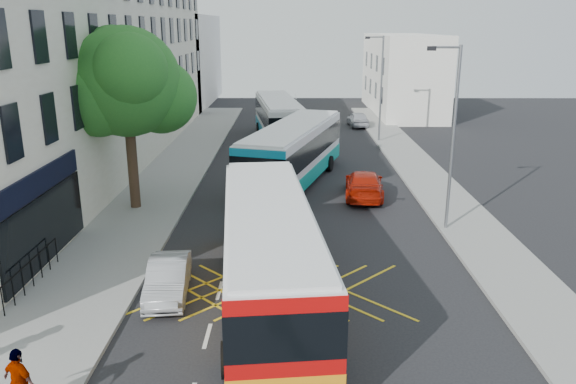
{
  "coord_description": "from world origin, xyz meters",
  "views": [
    {
      "loc": [
        -0.72,
        -11.83,
        8.93
      ],
      "look_at": [
        -0.82,
        10.72,
        2.2
      ],
      "focal_mm": 35.0,
      "sensor_mm": 36.0,
      "label": 1
    }
  ],
  "objects_px": {
    "street_tree": "(126,83)",
    "distant_car_silver": "(358,119)",
    "lamp_near": "(451,130)",
    "lamp_far": "(380,83)",
    "bus_near": "(269,253)",
    "parked_car_silver": "(168,278)",
    "pedestrian_far": "(20,382)",
    "red_hatchback": "(364,184)",
    "distant_car_grey": "(287,110)",
    "bus_far": "(279,119)",
    "bus_mid": "(293,153)"
  },
  "relations": [
    {
      "from": "street_tree",
      "to": "distant_car_silver",
      "type": "xyz_separation_m",
      "value": [
        13.95,
        24.17,
        -5.61
      ]
    },
    {
      "from": "street_tree",
      "to": "lamp_near",
      "type": "distance_m",
      "value": 15.1
    },
    {
      "from": "lamp_far",
      "to": "bus_near",
      "type": "relative_size",
      "value": 0.65
    },
    {
      "from": "bus_near",
      "to": "parked_car_silver",
      "type": "height_order",
      "value": "bus_near"
    },
    {
      "from": "lamp_far",
      "to": "pedestrian_far",
      "type": "relative_size",
      "value": 4.75
    },
    {
      "from": "parked_car_silver",
      "to": "red_hatchback",
      "type": "xyz_separation_m",
      "value": [
        8.15,
        11.54,
        0.09
      ]
    },
    {
      "from": "lamp_far",
      "to": "distant_car_grey",
      "type": "xyz_separation_m",
      "value": [
        -7.3,
        12.57,
        -3.88
      ]
    },
    {
      "from": "lamp_near",
      "to": "parked_car_silver",
      "type": "relative_size",
      "value": 2.12
    },
    {
      "from": "distant_car_grey",
      "to": "parked_car_silver",
      "type": "bearing_deg",
      "value": -98.46
    },
    {
      "from": "distant_car_silver",
      "to": "pedestrian_far",
      "type": "height_order",
      "value": "pedestrian_far"
    },
    {
      "from": "lamp_far",
      "to": "street_tree",
      "type": "bearing_deg",
      "value": -130.81
    },
    {
      "from": "lamp_far",
      "to": "parked_car_silver",
      "type": "bearing_deg",
      "value": -112.85
    },
    {
      "from": "red_hatchback",
      "to": "distant_car_grey",
      "type": "height_order",
      "value": "distant_car_grey"
    },
    {
      "from": "parked_car_silver",
      "to": "pedestrian_far",
      "type": "distance_m",
      "value": 6.67
    },
    {
      "from": "parked_car_silver",
      "to": "distant_car_grey",
      "type": "distance_m",
      "value": 39.09
    },
    {
      "from": "bus_near",
      "to": "red_hatchback",
      "type": "bearing_deg",
      "value": 62.97
    },
    {
      "from": "parked_car_silver",
      "to": "distant_car_grey",
      "type": "bearing_deg",
      "value": 79.07
    },
    {
      "from": "parked_car_silver",
      "to": "pedestrian_far",
      "type": "bearing_deg",
      "value": -113.74
    },
    {
      "from": "distant_car_grey",
      "to": "distant_car_silver",
      "type": "height_order",
      "value": "distant_car_grey"
    },
    {
      "from": "bus_near",
      "to": "street_tree",
      "type": "bearing_deg",
      "value": 120.0
    },
    {
      "from": "street_tree",
      "to": "bus_far",
      "type": "xyz_separation_m",
      "value": [
        6.86,
        17.5,
        -4.53
      ]
    },
    {
      "from": "lamp_near",
      "to": "pedestrian_far",
      "type": "relative_size",
      "value": 4.75
    },
    {
      "from": "parked_car_silver",
      "to": "lamp_far",
      "type": "bearing_deg",
      "value": 61.8
    },
    {
      "from": "bus_far",
      "to": "red_hatchback",
      "type": "xyz_separation_m",
      "value": [
        4.9,
        -15.26,
        -1.06
      ]
    },
    {
      "from": "street_tree",
      "to": "red_hatchback",
      "type": "distance_m",
      "value": 13.21
    },
    {
      "from": "lamp_far",
      "to": "parked_car_silver",
      "type": "height_order",
      "value": "lamp_far"
    },
    {
      "from": "bus_mid",
      "to": "pedestrian_far",
      "type": "bearing_deg",
      "value": -90.69
    },
    {
      "from": "lamp_near",
      "to": "distant_car_grey",
      "type": "height_order",
      "value": "lamp_near"
    },
    {
      "from": "pedestrian_far",
      "to": "bus_near",
      "type": "bearing_deg",
      "value": -106.68
    },
    {
      "from": "bus_mid",
      "to": "bus_far",
      "type": "distance_m",
      "value": 12.61
    },
    {
      "from": "street_tree",
      "to": "bus_mid",
      "type": "relative_size",
      "value": 0.7
    },
    {
      "from": "bus_near",
      "to": "distant_car_silver",
      "type": "xyz_separation_m",
      "value": [
        6.87,
        33.98,
        -1.12
      ]
    },
    {
      "from": "bus_far",
      "to": "pedestrian_far",
      "type": "bearing_deg",
      "value": -107.01
    },
    {
      "from": "red_hatchback",
      "to": "lamp_far",
      "type": "bearing_deg",
      "value": -95.5
    },
    {
      "from": "bus_far",
      "to": "distant_car_grey",
      "type": "bearing_deg",
      "value": 79.56
    },
    {
      "from": "lamp_near",
      "to": "bus_mid",
      "type": "relative_size",
      "value": 0.63
    },
    {
      "from": "lamp_far",
      "to": "distant_car_silver",
      "type": "relative_size",
      "value": 2.01
    },
    {
      "from": "bus_far",
      "to": "parked_car_silver",
      "type": "xyz_separation_m",
      "value": [
        -3.25,
        -26.81,
        -1.14
      ]
    },
    {
      "from": "street_tree",
      "to": "bus_far",
      "type": "distance_m",
      "value": 19.34
    },
    {
      "from": "distant_car_silver",
      "to": "pedestrian_far",
      "type": "distance_m",
      "value": 41.69
    },
    {
      "from": "bus_far",
      "to": "red_hatchback",
      "type": "relative_size",
      "value": 2.49
    },
    {
      "from": "lamp_near",
      "to": "pedestrian_far",
      "type": "xyz_separation_m",
      "value": [
        -13.2,
        -12.65,
        -3.62
      ]
    },
    {
      "from": "bus_mid",
      "to": "distant_car_silver",
      "type": "xyz_separation_m",
      "value": [
        5.98,
        19.22,
        -1.15
      ]
    },
    {
      "from": "lamp_near",
      "to": "bus_far",
      "type": "height_order",
      "value": "lamp_near"
    },
    {
      "from": "lamp_far",
      "to": "bus_far",
      "type": "distance_m",
      "value": 8.36
    },
    {
      "from": "lamp_near",
      "to": "lamp_far",
      "type": "relative_size",
      "value": 1.0
    },
    {
      "from": "bus_mid",
      "to": "red_hatchback",
      "type": "distance_m",
      "value": 4.79
    },
    {
      "from": "distant_car_silver",
      "to": "bus_mid",
      "type": "bearing_deg",
      "value": 68.86
    },
    {
      "from": "bus_mid",
      "to": "lamp_far",
      "type": "bearing_deg",
      "value": 77.64
    },
    {
      "from": "lamp_near",
      "to": "bus_mid",
      "type": "distance_m",
      "value": 10.76
    }
  ]
}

